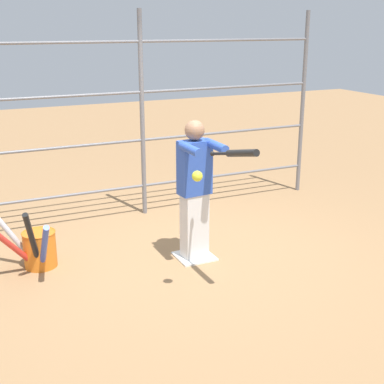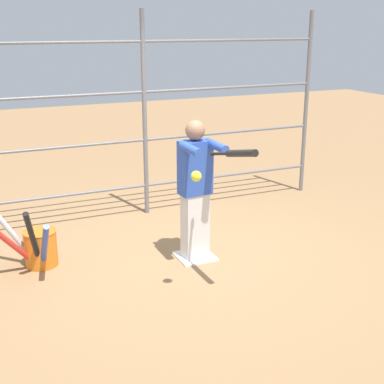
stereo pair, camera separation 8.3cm
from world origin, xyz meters
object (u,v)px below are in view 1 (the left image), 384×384
object	(u,v)px
softball_in_flight	(197,176)
bat_bucket	(37,247)
baseball_bat_swinging	(238,153)
batter	(195,186)

from	to	relation	value
softball_in_flight	bat_bucket	distance (m)	2.06
baseball_bat_swinging	softball_in_flight	size ratio (longest dim) A/B	8.37
baseball_bat_swinging	bat_bucket	distance (m)	2.40
baseball_bat_swinging	softball_in_flight	xyz separation A→B (m)	(0.40, -0.01, -0.17)
baseball_bat_swinging	softball_in_flight	world-z (taller)	baseball_bat_swinging
batter	baseball_bat_swinging	size ratio (longest dim) A/B	1.91
baseball_bat_swinging	bat_bucket	bearing A→B (deg)	-39.31
batter	baseball_bat_swinging	world-z (taller)	batter
batter	baseball_bat_swinging	xyz separation A→B (m)	(-0.01, 0.87, 0.55)
softball_in_flight	bat_bucket	bearing A→B (deg)	-46.93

